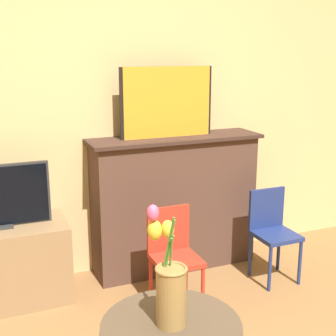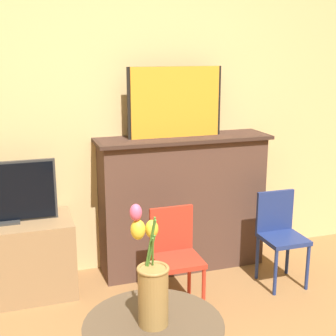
# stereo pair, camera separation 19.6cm
# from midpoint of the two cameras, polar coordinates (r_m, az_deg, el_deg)

# --- Properties ---
(wall_back) EXTENTS (8.00, 0.06, 2.70)m
(wall_back) POSITION_cam_midpoint_polar(r_m,az_deg,el_deg) (3.34, -4.74, 9.90)
(wall_back) COLOR tan
(wall_back) RESTS_ON ground
(fireplace_mantel) EXTENTS (1.26, 0.36, 1.00)m
(fireplace_mantel) POSITION_cam_midpoint_polar(r_m,az_deg,el_deg) (3.46, 3.40, -4.09)
(fireplace_mantel) COLOR #4C3328
(fireplace_mantel) RESTS_ON ground
(painting) EXTENTS (0.68, 0.03, 0.49)m
(painting) POSITION_cam_midpoint_polar(r_m,az_deg,el_deg) (3.29, 2.62, 8.00)
(painting) COLOR black
(painting) RESTS_ON fireplace_mantel
(chair_red) EXTENTS (0.28, 0.28, 0.64)m
(chair_red) POSITION_cam_midpoint_polar(r_m,az_deg,el_deg) (2.96, 2.81, -10.19)
(chair_red) COLOR #B22D1E
(chair_red) RESTS_ON ground
(chair_blue) EXTENTS (0.28, 0.28, 0.64)m
(chair_blue) POSITION_cam_midpoint_polar(r_m,az_deg,el_deg) (3.39, 15.11, -7.47)
(chair_blue) COLOR navy
(chair_blue) RESTS_ON ground
(vase_tulips) EXTENTS (0.13, 0.18, 0.48)m
(vase_tulips) POSITION_cam_midpoint_polar(r_m,az_deg,el_deg) (1.86, 1.03, -13.79)
(vase_tulips) COLOR olive
(vase_tulips) RESTS_ON side_table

